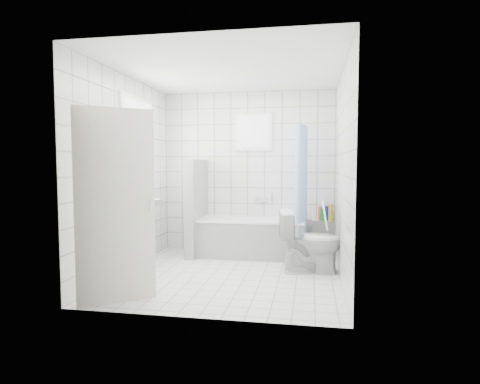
# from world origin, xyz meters

# --- Properties ---
(ground) EXTENTS (3.00, 3.00, 0.00)m
(ground) POSITION_xyz_m (0.00, 0.00, 0.00)
(ground) COLOR white
(ground) RESTS_ON ground
(ceiling) EXTENTS (3.00, 3.00, 0.00)m
(ceiling) POSITION_xyz_m (0.00, 0.00, 2.60)
(ceiling) COLOR white
(ceiling) RESTS_ON ground
(wall_back) EXTENTS (2.80, 0.02, 2.60)m
(wall_back) POSITION_xyz_m (0.00, 1.50, 1.30)
(wall_back) COLOR white
(wall_back) RESTS_ON ground
(wall_front) EXTENTS (2.80, 0.02, 2.60)m
(wall_front) POSITION_xyz_m (0.00, -1.50, 1.30)
(wall_front) COLOR white
(wall_front) RESTS_ON ground
(wall_left) EXTENTS (0.02, 3.00, 2.60)m
(wall_left) POSITION_xyz_m (-1.40, 0.00, 1.30)
(wall_left) COLOR white
(wall_left) RESTS_ON ground
(wall_right) EXTENTS (0.02, 3.00, 2.60)m
(wall_right) POSITION_xyz_m (1.40, 0.00, 1.30)
(wall_right) COLOR white
(wall_right) RESTS_ON ground
(window_left) EXTENTS (0.01, 0.90, 1.40)m
(window_left) POSITION_xyz_m (-1.35, 0.30, 1.60)
(window_left) COLOR white
(window_left) RESTS_ON wall_left
(window_back) EXTENTS (0.50, 0.01, 0.50)m
(window_back) POSITION_xyz_m (0.10, 1.46, 1.95)
(window_back) COLOR white
(window_back) RESTS_ON wall_back
(window_sill) EXTENTS (0.18, 1.02, 0.08)m
(window_sill) POSITION_xyz_m (-1.31, 0.30, 0.86)
(window_sill) COLOR white
(window_sill) RESTS_ON wall_left
(door) EXTENTS (0.66, 0.52, 2.00)m
(door) POSITION_xyz_m (-0.93, -1.23, 1.00)
(door) COLOR silver
(door) RESTS_ON ground
(bathtub) EXTENTS (1.64, 0.77, 0.58)m
(bathtub) POSITION_xyz_m (0.13, 1.12, 0.29)
(bathtub) COLOR white
(bathtub) RESTS_ON ground
(partition_wall) EXTENTS (0.15, 0.85, 1.50)m
(partition_wall) POSITION_xyz_m (-0.75, 1.07, 0.75)
(partition_wall) COLOR white
(partition_wall) RESTS_ON ground
(tiled_ledge) EXTENTS (0.40, 0.24, 0.55)m
(tiled_ledge) POSITION_xyz_m (1.26, 1.38, 0.28)
(tiled_ledge) COLOR white
(tiled_ledge) RESTS_ON ground
(toilet) EXTENTS (0.87, 0.57, 0.83)m
(toilet) POSITION_xyz_m (1.03, 0.29, 0.42)
(toilet) COLOR silver
(toilet) RESTS_ON ground
(curtain_rod) EXTENTS (0.02, 0.80, 0.02)m
(curtain_rod) POSITION_xyz_m (0.89, 1.10, 2.00)
(curtain_rod) COLOR silver
(curtain_rod) RESTS_ON wall_back
(shower_curtain) EXTENTS (0.14, 0.48, 1.78)m
(shower_curtain) POSITION_xyz_m (0.89, 0.97, 1.10)
(shower_curtain) COLOR #4669CD
(shower_curtain) RESTS_ON curtain_rod
(tub_faucet) EXTENTS (0.18, 0.06, 0.06)m
(tub_faucet) POSITION_xyz_m (0.23, 1.46, 0.85)
(tub_faucet) COLOR silver
(tub_faucet) RESTS_ON wall_back
(sill_bottles) EXTENTS (0.15, 0.75, 0.31)m
(sill_bottles) POSITION_xyz_m (-1.30, 0.21, 1.02)
(sill_bottles) COLOR #DB55BA
(sill_bottles) RESTS_ON window_sill
(ledge_bottles) EXTENTS (0.21, 0.18, 0.26)m
(ledge_bottles) POSITION_xyz_m (1.25, 1.35, 0.66)
(ledge_bottles) COLOR yellow
(ledge_bottles) RESTS_ON tiled_ledge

